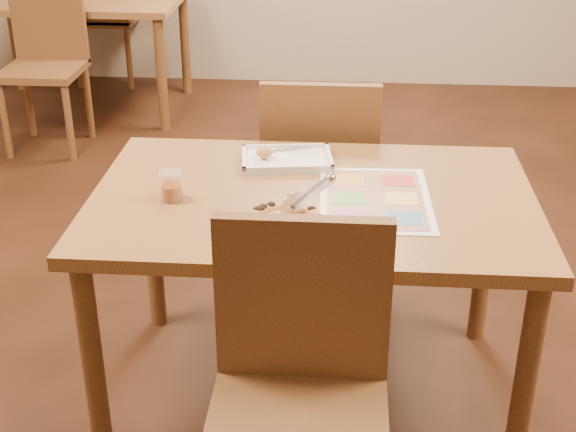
# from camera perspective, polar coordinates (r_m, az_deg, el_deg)

# --- Properties ---
(dining_table) EXTENTS (1.30, 0.85, 0.72)m
(dining_table) POSITION_cam_1_polar(r_m,az_deg,el_deg) (2.38, 1.76, -0.36)
(dining_table) COLOR olive
(dining_table) RESTS_ON ground
(chair_near) EXTENTS (0.42, 0.42, 0.47)m
(chair_near) POSITION_cam_1_polar(r_m,az_deg,el_deg) (1.91, 0.86, -10.37)
(chair_near) COLOR brown
(chair_near) RESTS_ON ground
(chair_far) EXTENTS (0.42, 0.42, 0.47)m
(chair_far) POSITION_cam_1_polar(r_m,az_deg,el_deg) (2.96, 2.30, 3.71)
(chair_far) COLOR brown
(chair_far) RESTS_ON ground
(bg_table) EXTENTS (1.30, 0.85, 0.72)m
(bg_table) POSITION_cam_1_polar(r_m,az_deg,el_deg) (5.32, -14.74, 13.96)
(bg_table) COLOR olive
(bg_table) RESTS_ON ground
(bg_chair_near) EXTENTS (0.42, 0.42, 0.47)m
(bg_chair_near) POSITION_cam_1_polar(r_m,az_deg,el_deg) (4.78, -16.85, 11.52)
(bg_chair_near) COLOR brown
(bg_chair_near) RESTS_ON ground
(bg_chair_far) EXTENTS (0.42, 0.42, 0.47)m
(bg_chair_far) POSITION_cam_1_polar(r_m,az_deg,el_deg) (5.80, -13.13, 14.43)
(bg_chair_far) COLOR brown
(bg_chair_far) RESTS_ON ground
(plate) EXTENTS (0.31, 0.31, 0.01)m
(plate) POSITION_cam_1_polar(r_m,az_deg,el_deg) (2.13, -0.00, -1.05)
(plate) COLOR white
(plate) RESTS_ON dining_table
(pizza) EXTENTS (0.21, 0.21, 0.03)m
(pizza) POSITION_cam_1_polar(r_m,az_deg,el_deg) (2.13, -0.20, -0.53)
(pizza) COLOR #E5954E
(pizza) RESTS_ON plate
(pizza_cutter) EXTENTS (0.13, 0.13, 0.10)m
(pizza_cutter) POSITION_cam_1_polar(r_m,az_deg,el_deg) (2.12, 1.27, 1.26)
(pizza_cutter) COLOR silver
(pizza_cutter) RESTS_ON pizza
(appetizer_tray) EXTENTS (0.31, 0.23, 0.05)m
(appetizer_tray) POSITION_cam_1_polar(r_m,az_deg,el_deg) (2.56, -0.21, 4.00)
(appetizer_tray) COLOR silver
(appetizer_tray) RESTS_ON dining_table
(glass_tumbler) EXTENTS (0.07, 0.07, 0.09)m
(glass_tumbler) POSITION_cam_1_polar(r_m,az_deg,el_deg) (2.33, -8.28, 2.01)
(glass_tumbler) COLOR #7E3909
(glass_tumbler) RESTS_ON dining_table
(menu) EXTENTS (0.33, 0.46, 0.00)m
(menu) POSITION_cam_1_polar(r_m,az_deg,el_deg) (2.33, 6.21, 1.23)
(menu) COLOR white
(menu) RESTS_ON dining_table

